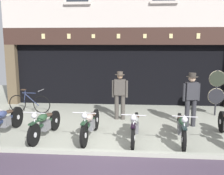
# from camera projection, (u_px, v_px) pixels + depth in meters

# --- Properties ---
(shop_facade) EXTENTS (10.15, 4.42, 6.80)m
(shop_facade) POSITION_uv_depth(u_px,v_px,m) (121.00, 61.00, 12.75)
(shop_facade) COLOR black
(shop_facade) RESTS_ON ground
(motorcycle_far_left) EXTENTS (0.62, 2.02, 0.93)m
(motorcycle_far_left) POSITION_uv_depth(u_px,v_px,m) (5.00, 120.00, 7.59)
(motorcycle_far_left) COLOR black
(motorcycle_far_left) RESTS_ON ground
(motorcycle_left) EXTENTS (0.62, 1.91, 0.90)m
(motorcycle_left) POSITION_uv_depth(u_px,v_px,m) (45.00, 124.00, 7.35)
(motorcycle_left) COLOR black
(motorcycle_left) RESTS_ON ground
(motorcycle_center_left) EXTENTS (0.62, 2.04, 0.92)m
(motorcycle_center_left) POSITION_uv_depth(u_px,v_px,m) (90.00, 124.00, 7.33)
(motorcycle_center_left) COLOR black
(motorcycle_center_left) RESTS_ON ground
(motorcycle_center) EXTENTS (0.62, 1.92, 0.91)m
(motorcycle_center) POSITION_uv_depth(u_px,v_px,m) (135.00, 126.00, 7.14)
(motorcycle_center) COLOR black
(motorcycle_center) RESTS_ON ground
(motorcycle_center_right) EXTENTS (0.62, 1.97, 0.90)m
(motorcycle_center_right) POSITION_uv_depth(u_px,v_px,m) (182.00, 127.00, 7.05)
(motorcycle_center_right) COLOR black
(motorcycle_center_right) RESTS_ON ground
(salesman_left) EXTENTS (0.56, 0.33, 1.70)m
(salesman_left) POSITION_uv_depth(u_px,v_px,m) (120.00, 93.00, 9.06)
(salesman_left) COLOR #47423D
(salesman_left) RESTS_ON ground
(shopkeeper_center) EXTENTS (0.55, 0.37, 1.75)m
(shopkeeper_center) POSITION_uv_depth(u_px,v_px,m) (191.00, 97.00, 8.27)
(shopkeeper_center) COLOR #2D2D33
(shopkeeper_center) RESTS_ON ground
(tyre_sign_pole) EXTENTS (0.60, 0.06, 1.71)m
(tyre_sign_pole) POSITION_uv_depth(u_px,v_px,m) (217.00, 88.00, 9.52)
(tyre_sign_pole) COLOR #232328
(tyre_sign_pole) RESTS_ON ground
(advert_board_near) EXTENTS (0.65, 0.03, 1.09)m
(advert_board_near) POSITION_uv_depth(u_px,v_px,m) (63.00, 60.00, 11.37)
(advert_board_near) COLOR beige
(leaning_bicycle) EXTENTS (1.69, 0.50, 0.94)m
(leaning_bicycle) POSITION_uv_depth(u_px,v_px,m) (29.00, 103.00, 10.06)
(leaning_bicycle) COLOR black
(leaning_bicycle) RESTS_ON ground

